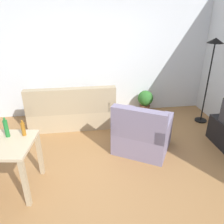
% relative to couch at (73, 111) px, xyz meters
% --- Properties ---
extents(ground_plane, '(5.20, 4.40, 0.02)m').
position_rel_couch_xyz_m(ground_plane, '(0.61, -1.59, -0.32)').
color(ground_plane, '#9E7042').
extents(wall_rear, '(5.20, 0.10, 2.70)m').
position_rel_couch_xyz_m(wall_rear, '(0.61, 0.61, 1.04)').
color(wall_rear, silver).
rests_on(wall_rear, ground_plane).
extents(couch, '(1.79, 0.84, 0.92)m').
position_rel_couch_xyz_m(couch, '(0.00, 0.00, 0.00)').
color(couch, tan).
rests_on(couch, ground_plane).
extents(torchiere_lamp, '(0.32, 0.32, 1.81)m').
position_rel_couch_xyz_m(torchiere_lamp, '(2.86, -0.27, 1.11)').
color(torchiere_lamp, black).
rests_on(torchiere_lamp, ground_plane).
extents(potted_plant, '(0.36, 0.36, 0.57)m').
position_rel_couch_xyz_m(potted_plant, '(1.71, 0.31, 0.02)').
color(potted_plant, brown).
rests_on(potted_plant, ground_plane).
extents(armchair, '(1.20, 1.18, 0.92)m').
position_rel_couch_xyz_m(armchair, '(1.23, -1.17, 0.01)').
color(armchair, gray).
rests_on(armchair, ground_plane).
extents(bottle_green, '(0.06, 0.06, 0.28)m').
position_rel_couch_xyz_m(bottle_green, '(-0.81, -1.68, 0.58)').
color(bottle_green, '#1E722D').
rests_on(bottle_green, desk).
extents(bottle_amber, '(0.06, 0.06, 0.23)m').
position_rel_couch_xyz_m(bottle_amber, '(-0.59, -1.67, 0.55)').
color(bottle_amber, '#9E6019').
rests_on(bottle_amber, desk).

